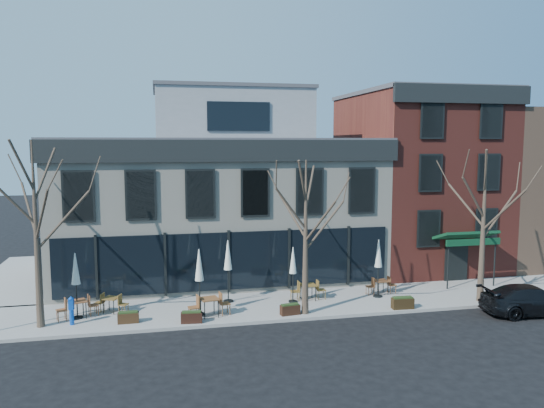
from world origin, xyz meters
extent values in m
plane|color=black|center=(0.00, 0.00, 0.00)|extent=(120.00, 120.00, 0.00)
cube|color=gray|center=(3.25, -2.15, 0.07)|extent=(33.50, 4.70, 0.15)
cube|color=gray|center=(-11.25, 6.00, 0.07)|extent=(4.50, 12.00, 0.15)
cube|color=beige|center=(0.00, 5.00, 4.00)|extent=(18.00, 10.00, 8.00)
cube|color=#47474C|center=(0.00, 5.00, 8.05)|extent=(18.30, 10.30, 0.30)
cube|color=black|center=(0.00, -0.12, 7.55)|extent=(18.30, 0.25, 1.10)
cube|color=black|center=(-9.12, 5.00, 7.55)|extent=(0.25, 10.30, 1.10)
cube|color=black|center=(0.00, -0.06, 1.90)|extent=(17.20, 0.12, 3.00)
cube|color=black|center=(-9.06, 4.00, 1.90)|extent=(0.12, 7.50, 3.00)
cube|color=gray|center=(1.00, 6.00, 9.60)|extent=(9.00, 6.50, 3.00)
cube|color=maroon|center=(13.00, 5.00, 5.50)|extent=(8.00, 10.00, 11.00)
cube|color=#47474C|center=(13.00, 5.00, 11.05)|extent=(8.20, 10.20, 0.25)
cube|color=black|center=(13.00, -0.12, 10.60)|extent=(8.20, 0.25, 1.00)
cube|color=#0C371E|center=(13.00, -0.85, 2.90)|extent=(3.20, 1.66, 0.67)
cube|color=black|center=(13.00, -0.05, 1.25)|extent=(1.40, 0.10, 2.50)
cube|color=#8C664C|center=(23.00, 6.00, 5.00)|extent=(12.00, 12.00, 10.00)
cone|color=#382B21|center=(-8.50, -3.20, 4.11)|extent=(0.34, 0.34, 7.92)
cylinder|color=#382B21|center=(-7.43, -3.01, 4.68)|extent=(2.23, 0.50, 2.48)
cylinder|color=#382B21|center=(-8.95, -2.23, 5.14)|extent=(1.03, 2.05, 2.14)
cylinder|color=#382B21|center=(-9.34, -3.51, 5.65)|extent=(1.80, 0.75, 2.21)
cylinder|color=#382B21|center=(-8.05, -4.16, 5.05)|extent=(1.03, 2.04, 2.28)
cone|color=#382B21|center=(3.00, -3.90, 3.67)|extent=(0.34, 0.34, 7.04)
cylinder|color=#382B21|center=(3.95, -3.73, 4.18)|extent=(2.00, 0.46, 2.21)
cylinder|color=#382B21|center=(2.60, -3.04, 4.59)|extent=(0.93, 1.84, 1.91)
cylinder|color=#382B21|center=(2.25, -4.17, 5.04)|extent=(1.61, 0.68, 1.97)
cylinder|color=#382B21|center=(3.40, -4.76, 4.51)|extent=(0.93, 1.83, 2.03)
cone|color=#382B21|center=(12.00, -3.90, 3.89)|extent=(0.34, 0.34, 7.48)
cylinder|color=#382B21|center=(13.01, -3.72, 4.43)|extent=(2.12, 0.48, 2.35)
cylinder|color=#382B21|center=(11.57, -2.99, 4.86)|extent=(0.98, 1.94, 2.03)
cylinder|color=#382B21|center=(11.20, -4.19, 5.35)|extent=(1.71, 0.71, 2.09)
cylinder|color=#382B21|center=(12.42, -4.81, 4.78)|extent=(0.98, 1.94, 2.16)
imported|color=black|center=(13.38, -5.82, 0.68)|extent=(4.84, 2.29, 1.36)
cylinder|color=#0D44AF|center=(-7.24, -3.23, 0.49)|extent=(0.19, 0.19, 0.67)
cube|color=#0D44AF|center=(-7.24, -3.23, 1.06)|extent=(0.23, 0.20, 0.48)
cone|color=#0D44AF|center=(-7.24, -3.23, 1.35)|extent=(0.25, 0.25, 0.12)
cube|color=brown|center=(-7.11, -2.37, 0.92)|extent=(0.94, 0.94, 0.04)
cylinder|color=black|center=(-7.29, -2.74, 0.53)|extent=(0.04, 0.04, 0.76)
cylinder|color=black|center=(-6.73, -2.55, 0.53)|extent=(0.04, 0.04, 0.76)
cylinder|color=black|center=(-7.49, -2.19, 0.53)|extent=(0.04, 0.04, 0.76)
cylinder|color=black|center=(-6.93, -1.99, 0.53)|extent=(0.04, 0.04, 0.76)
cube|color=brown|center=(-5.71, -1.88, 0.84)|extent=(0.87, 0.87, 0.04)
cylinder|color=black|center=(-6.06, -2.01, 0.49)|extent=(0.04, 0.04, 0.68)
cylinder|color=black|center=(-5.58, -2.23, 0.49)|extent=(0.04, 0.04, 0.68)
cylinder|color=black|center=(-5.83, -1.53, 0.49)|extent=(0.04, 0.04, 0.68)
cylinder|color=black|center=(-5.36, -1.75, 0.49)|extent=(0.04, 0.04, 0.68)
cube|color=brown|center=(-1.34, -3.40, 0.97)|extent=(0.93, 0.93, 0.04)
cylinder|color=black|center=(-1.58, -3.77, 0.55)|extent=(0.04, 0.04, 0.81)
cylinder|color=black|center=(-0.96, -3.65, 0.55)|extent=(0.04, 0.04, 0.81)
cylinder|color=black|center=(-1.71, -3.16, 0.55)|extent=(0.04, 0.04, 0.81)
cylinder|color=black|center=(-1.09, -3.03, 0.55)|extent=(0.04, 0.04, 0.81)
cube|color=brown|center=(3.73, -1.90, 0.91)|extent=(0.73, 0.73, 0.04)
cylinder|color=black|center=(3.44, -2.19, 0.52)|extent=(0.04, 0.04, 0.75)
cylinder|color=black|center=(4.02, -2.19, 0.52)|extent=(0.04, 0.04, 0.75)
cylinder|color=black|center=(3.43, -1.61, 0.52)|extent=(0.04, 0.04, 0.75)
cylinder|color=black|center=(4.02, -1.60, 0.52)|extent=(0.04, 0.04, 0.75)
cube|color=brown|center=(7.72, -1.68, 0.84)|extent=(0.70, 0.70, 0.04)
cylinder|color=black|center=(7.47, -1.96, 0.49)|extent=(0.04, 0.04, 0.69)
cylinder|color=black|center=(8.00, -1.93, 0.49)|extent=(0.04, 0.04, 0.69)
cylinder|color=black|center=(7.44, -1.43, 0.49)|extent=(0.04, 0.04, 0.69)
cylinder|color=black|center=(7.97, -1.40, 0.49)|extent=(0.04, 0.04, 0.69)
cylinder|color=black|center=(-7.13, -2.38, 0.18)|extent=(0.47, 0.47, 0.06)
cylinder|color=black|center=(-7.13, -2.38, 1.33)|extent=(0.05, 0.05, 2.37)
cone|color=beige|center=(-7.13, -2.38, 2.41)|extent=(0.39, 0.39, 1.40)
cylinder|color=black|center=(-1.74, -3.09, 0.18)|extent=(0.49, 0.49, 0.07)
cylinder|color=black|center=(-1.74, -3.09, 1.37)|extent=(0.06, 0.06, 2.44)
cone|color=silver|center=(-1.74, -3.09, 2.48)|extent=(0.40, 0.40, 1.44)
cylinder|color=black|center=(-0.21, -1.36, 0.18)|extent=(0.49, 0.49, 0.07)
cylinder|color=black|center=(-0.21, -1.36, 1.38)|extent=(0.06, 0.06, 2.46)
cone|color=silver|center=(-0.21, -1.36, 2.50)|extent=(0.40, 0.40, 1.45)
cylinder|color=black|center=(2.89, -2.10, 0.18)|extent=(0.44, 0.44, 0.06)
cylinder|color=black|center=(2.89, -2.10, 1.25)|extent=(0.05, 0.05, 2.20)
cone|color=silver|center=(2.89, -2.10, 2.25)|extent=(0.36, 0.36, 1.30)
cylinder|color=black|center=(7.33, -2.15, 0.18)|extent=(0.47, 0.47, 0.06)
cylinder|color=black|center=(7.33, -2.15, 1.33)|extent=(0.05, 0.05, 2.36)
cone|color=silver|center=(7.33, -2.15, 2.40)|extent=(0.39, 0.39, 1.39)
cube|color=#322010|center=(-4.87, -3.50, 0.37)|extent=(0.90, 0.37, 0.45)
cube|color=#1E3314|center=(-4.87, -3.50, 0.62)|extent=(0.81, 0.30, 0.07)
cube|color=black|center=(-2.18, -4.07, 0.38)|extent=(0.95, 0.46, 0.46)
cube|color=#1E3314|center=(-2.18, -4.07, 0.62)|extent=(0.85, 0.38, 0.07)
cube|color=black|center=(2.28, -3.93, 0.37)|extent=(0.93, 0.47, 0.45)
cube|color=#1E3314|center=(2.28, -3.93, 0.61)|extent=(0.83, 0.39, 0.07)
cube|color=black|center=(7.70, -4.20, 0.40)|extent=(1.04, 0.47, 0.51)
cube|color=#1E3314|center=(7.70, -4.20, 0.68)|extent=(0.93, 0.38, 0.08)
camera|label=1|loc=(-3.52, -26.64, 7.94)|focal=35.00mm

